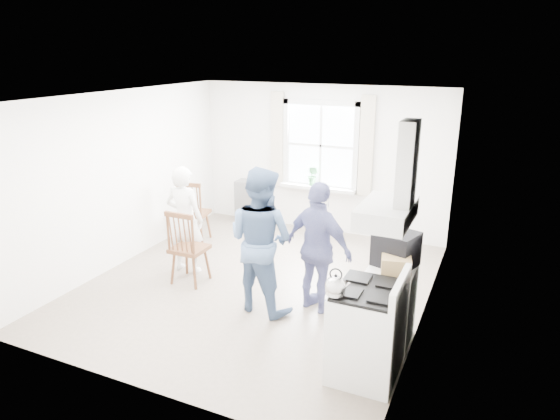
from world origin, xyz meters
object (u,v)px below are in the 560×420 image
at_px(windsor_chair_b, 184,240).
at_px(person_right, 319,248).
at_px(low_cabinet, 390,304).
at_px(windsor_chair_a, 191,206).
at_px(stereo_stack, 396,249).
at_px(person_left, 185,220).
at_px(gas_stove, 367,331).
at_px(person_mid, 261,240).

height_order(windsor_chair_b, person_right, person_right).
bearing_deg(windsor_chair_b, low_cabinet, -4.35).
height_order(low_cabinet, windsor_chair_a, windsor_chair_a).
distance_m(stereo_stack, person_right, 1.06).
xyz_separation_m(low_cabinet, person_right, (-0.98, 0.34, 0.38)).
xyz_separation_m(stereo_stack, person_left, (-3.16, 0.55, -0.29)).
relative_size(low_cabinet, windsor_chair_b, 0.82).
bearing_deg(gas_stove, person_mid, 153.56).
bearing_deg(gas_stove, stereo_stack, 84.30).
xyz_separation_m(gas_stove, person_left, (-3.08, 1.33, 0.32)).
xyz_separation_m(low_cabinet, person_mid, (-1.65, 0.08, 0.47)).
relative_size(low_cabinet, person_mid, 0.49).
relative_size(gas_stove, person_mid, 0.61).
height_order(low_cabinet, person_left, person_left).
bearing_deg(person_mid, gas_stove, 164.13).
xyz_separation_m(gas_stove, windsor_chair_a, (-3.63, 2.30, 0.18)).
bearing_deg(person_mid, person_right, -147.99).
height_order(gas_stove, person_right, person_right).
bearing_deg(person_left, person_right, 169.09).
bearing_deg(windsor_chair_b, person_mid, -6.26).
distance_m(person_left, person_right, 2.19).
relative_size(stereo_stack, person_mid, 0.28).
bearing_deg(person_left, gas_stove, 153.24).
distance_m(low_cabinet, person_left, 3.23).
distance_m(person_mid, person_right, 0.72).
height_order(low_cabinet, person_right, person_right).
bearing_deg(windsor_chair_a, windsor_chair_b, -59.48).
distance_m(person_left, person_mid, 1.61).
relative_size(gas_stove, person_right, 0.67).
xyz_separation_m(gas_stove, windsor_chair_b, (-2.82, 0.92, 0.18)).
relative_size(low_cabinet, person_left, 0.56).
bearing_deg(gas_stove, windsor_chair_b, 161.94).
distance_m(gas_stove, person_mid, 1.81).
height_order(gas_stove, windsor_chair_a, gas_stove).
bearing_deg(windsor_chair_b, stereo_stack, -2.82).
relative_size(stereo_stack, windsor_chair_b, 0.47).
bearing_deg(windsor_chair_b, person_right, 3.73).
xyz_separation_m(windsor_chair_a, person_right, (2.72, -1.25, 0.17)).
xyz_separation_m(windsor_chair_a, person_mid, (2.06, -1.51, 0.26)).
relative_size(stereo_stack, person_right, 0.31).
bearing_deg(person_mid, windsor_chair_b, 4.30).
xyz_separation_m(low_cabinet, person_left, (-3.15, 0.63, 0.35)).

